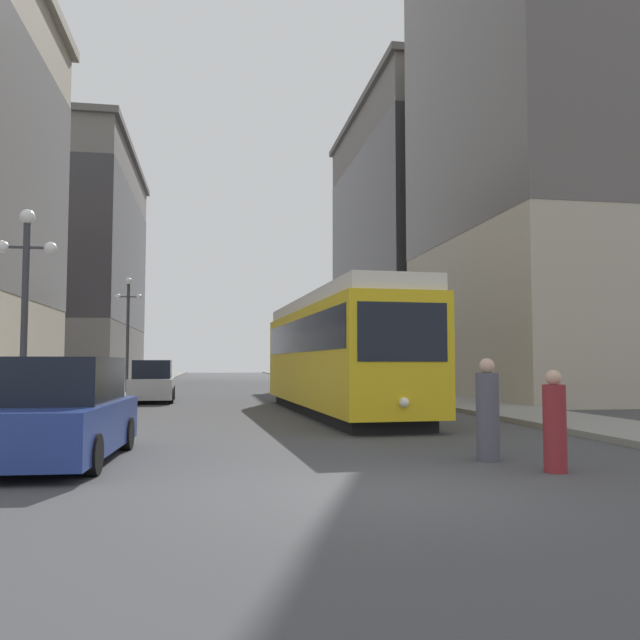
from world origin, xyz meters
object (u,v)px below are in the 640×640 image
parked_car_left_near (152,382)px  pedestrian_crossing_far (488,413)px  parked_car_left_mid (63,413)px  lamp_post_left_near (25,283)px  lamp_post_left_far (128,318)px  streetcar (336,351)px  transit_bus (336,359)px  pedestrian_crossing_near (555,424)px

parked_car_left_near → pedestrian_crossing_far: parked_car_left_near is taller
parked_car_left_mid → parked_car_left_near: bearing=92.7°
lamp_post_left_near → lamp_post_left_far: (0.00, 19.43, 0.49)m
lamp_post_left_near → pedestrian_crossing_far: bearing=-31.2°
streetcar → transit_bus: 16.53m
transit_bus → pedestrian_crossing_far: transit_bus is taller
parked_car_left_near → streetcar: bearing=-52.4°
streetcar → parked_car_left_mid: bearing=-128.0°
parked_car_left_mid → pedestrian_crossing_far: parked_car_left_mid is taller
streetcar → lamp_post_left_far: bearing=117.9°
lamp_post_left_near → parked_car_left_mid: bearing=-67.1°
lamp_post_left_near → pedestrian_crossing_near: bearing=-35.2°
pedestrian_crossing_near → parked_car_left_mid: bearing=130.2°
streetcar → lamp_post_left_far: lamp_post_left_far is taller
transit_bus → parked_car_left_mid: bearing=-111.5°
streetcar → parked_car_left_mid: streetcar is taller
transit_bus → lamp_post_left_far: (-11.69, -1.67, 2.18)m
parked_car_left_near → pedestrian_crossing_far: size_ratio=2.68×
parked_car_left_near → parked_car_left_mid: (0.00, -17.44, -0.00)m
lamp_post_left_far → streetcar: bearing=-59.5°
transit_bus → parked_car_left_mid: size_ratio=2.55×
parked_car_left_mid → pedestrian_crossing_near: bearing=-14.4°
transit_bus → parked_car_left_mid: transit_bus is taller
pedestrian_crossing_near → parked_car_left_near: bearing=79.0°
transit_bus → streetcar: bearing=-101.5°
parked_car_left_near → lamp_post_left_far: (-1.90, 6.50, 3.29)m
parked_car_left_mid → pedestrian_crossing_near: parked_car_left_mid is taller
parked_car_left_mid → lamp_post_left_far: lamp_post_left_far is taller
streetcar → pedestrian_crossing_far: size_ratio=7.62×
parked_car_left_near → parked_car_left_mid: size_ratio=1.00×
pedestrian_crossing_near → lamp_post_left_near: size_ratio=0.30×
parked_car_left_mid → lamp_post_left_near: bearing=115.6°
pedestrian_crossing_near → lamp_post_left_near: (-9.81, 6.92, 2.89)m
streetcar → transit_bus: (3.13, 16.24, -0.15)m
parked_car_left_mid → streetcar: bearing=57.2°
streetcar → pedestrian_crossing_near: 11.94m
pedestrian_crossing_near → pedestrian_crossing_far: pedestrian_crossing_far is taller
pedestrian_crossing_far → pedestrian_crossing_near: bearing=-79.1°
parked_car_left_mid → lamp_post_left_far: bearing=97.2°
lamp_post_left_near → lamp_post_left_far: bearing=90.0°
lamp_post_left_far → transit_bus: bearing=8.2°
transit_bus → pedestrian_crossing_near: 28.12m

